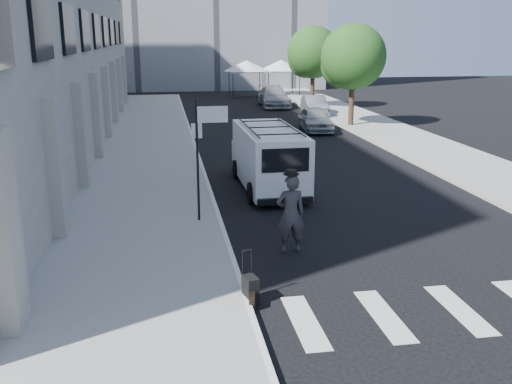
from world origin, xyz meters
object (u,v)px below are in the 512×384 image
object	(u,v)px
businessman	(291,214)
briefcase	(252,300)
cargo_van	(268,157)
parked_car_a	(315,119)
suitcase	(250,289)
parked_car_b	(315,106)
parked_car_c	(274,97)

from	to	relation	value
businessman	briefcase	size ratio (longest dim) A/B	4.60
cargo_van	parked_car_a	distance (m)	13.02
suitcase	parked_car_b	world-z (taller)	parked_car_b
briefcase	parked_car_c	world-z (taller)	parked_car_c
cargo_van	parked_car_b	distance (m)	19.51
briefcase	businessman	bearing A→B (deg)	74.29
businessman	suitcase	distance (m)	3.09
businessman	briefcase	xyz separation A→B (m)	(-1.43, -2.88, -0.84)
parked_car_c	parked_car_b	bearing A→B (deg)	-69.05
parked_car_a	parked_car_b	size ratio (longest dim) A/B	0.99
suitcase	parked_car_c	world-z (taller)	parked_car_c
suitcase	parked_car_a	bearing A→B (deg)	57.24
cargo_van	parked_car_b	xyz separation A→B (m)	(6.67, 18.32, -0.46)
parked_car_b	parked_car_c	distance (m)	5.70
suitcase	cargo_van	world-z (taller)	cargo_van
suitcase	parked_car_b	xyz separation A→B (m)	(8.70, 27.29, 0.38)
briefcase	cargo_van	xyz separation A→B (m)	(2.03, 9.19, 0.96)
businessman	briefcase	world-z (taller)	businessman
businessman	parked_car_a	size ratio (longest dim) A/B	0.50
parked_car_c	parked_car_a	bearing A→B (deg)	-86.79
parked_car_a	suitcase	bearing A→B (deg)	-104.26
briefcase	parked_car_b	bearing A→B (deg)	83.16
parked_car_a	parked_car_b	world-z (taller)	parked_car_a
businessman	briefcase	distance (m)	3.32
briefcase	parked_car_b	distance (m)	28.86
suitcase	parked_car_a	size ratio (longest dim) A/B	0.27
parked_car_b	parked_car_c	size ratio (longest dim) A/B	0.78
parked_car_a	parked_car_c	size ratio (longest dim) A/B	0.78
parked_car_b	cargo_van	bearing A→B (deg)	-104.16
businessman	suitcase	world-z (taller)	businessman
parked_car_a	parked_car_b	bearing A→B (deg)	79.57
suitcase	parked_car_c	distance (m)	33.42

